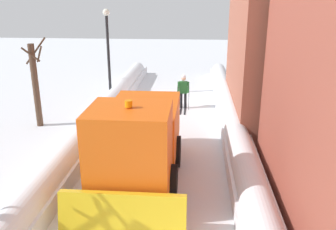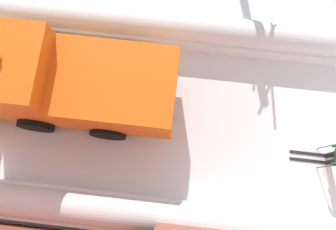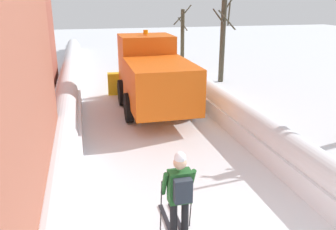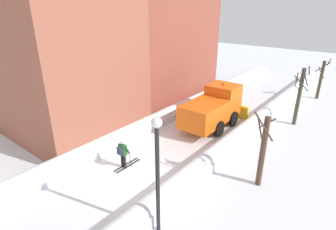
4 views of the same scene
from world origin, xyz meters
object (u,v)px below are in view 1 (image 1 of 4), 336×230
(street_lamp, at_px, (108,41))
(bare_tree_near, at_px, (36,84))
(traffic_light_pole, at_px, (262,71))
(plow_truck, at_px, (138,138))
(skier, at_px, (183,90))

(street_lamp, height_order, bare_tree_near, street_lamp)
(bare_tree_near, bearing_deg, street_lamp, -110.29)
(street_lamp, distance_m, bare_tree_near, 5.93)
(traffic_light_pole, height_order, street_lamp, street_lamp)
(plow_truck, height_order, street_lamp, street_lamp)
(street_lamp, bearing_deg, traffic_light_pole, 139.71)
(skier, xyz_separation_m, traffic_light_pole, (-3.18, 4.23, 1.92))
(street_lamp, bearing_deg, skier, 153.32)
(bare_tree_near, bearing_deg, plow_truck, 138.61)
(plow_truck, relative_size, bare_tree_near, 1.50)
(bare_tree_near, bearing_deg, traffic_light_pole, 173.89)
(plow_truck, height_order, bare_tree_near, bare_tree_near)
(skier, height_order, street_lamp, street_lamp)
(traffic_light_pole, bearing_deg, street_lamp, -40.29)
(plow_truck, height_order, traffic_light_pole, traffic_light_pole)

